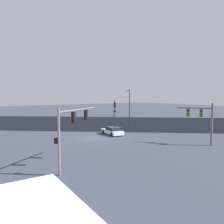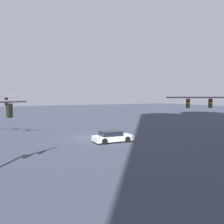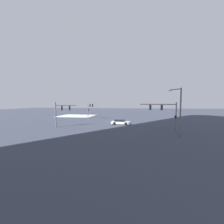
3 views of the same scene
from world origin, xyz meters
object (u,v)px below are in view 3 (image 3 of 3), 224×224
traffic_signal_opposite_side (61,111)px  fire_hydrant_on_curb (81,114)px  traffic_signal_near_corner (90,107)px  sedan_car_approaching (120,122)px  streetlamp_curved_arm (179,108)px  traffic_signal_cross_street (164,110)px

traffic_signal_opposite_side → fire_hydrant_on_curb: size_ratio=7.32×
traffic_signal_opposite_side → fire_hydrant_on_curb: (6.01, -26.64, -2.92)m
traffic_signal_near_corner → sedan_car_approaching: size_ratio=1.30×
streetlamp_curved_arm → sedan_car_approaching: size_ratio=1.64×
streetlamp_curved_arm → fire_hydrant_on_curb: streetlamp_curved_arm is taller
traffic_signal_opposite_side → traffic_signal_cross_street: size_ratio=0.87×
traffic_signal_opposite_side → streetlamp_curved_arm: (-21.54, 5.21, 0.81)m
traffic_signal_opposite_side → traffic_signal_cross_street: (-20.37, 0.60, 0.29)m
sedan_car_approaching → fire_hydrant_on_curb: bearing=135.0°
traffic_signal_cross_street → fire_hydrant_on_curb: traffic_signal_cross_street is taller
traffic_signal_cross_street → streetlamp_curved_arm: bearing=136.6°
traffic_signal_opposite_side → sedan_car_approaching: traffic_signal_opposite_side is taller
traffic_signal_near_corner → fire_hydrant_on_curb: (6.82, -9.69, -3.23)m
traffic_signal_opposite_side → traffic_signal_cross_street: 20.38m
traffic_signal_near_corner → streetlamp_curved_arm: streetlamp_curved_arm is taller
traffic_signal_opposite_side → streetlamp_curved_arm: bearing=-45.1°
traffic_signal_opposite_side → fire_hydrant_on_curb: traffic_signal_opposite_side is taller
streetlamp_curved_arm → traffic_signal_cross_street: bearing=-23.8°
streetlamp_curved_arm → fire_hydrant_on_curb: size_ratio=10.16×
traffic_signal_opposite_side → traffic_signal_near_corner: bearing=55.8°
traffic_signal_cross_street → sedan_car_approaching: bearing=-3.3°
traffic_signal_near_corner → traffic_signal_opposite_side: 16.97m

